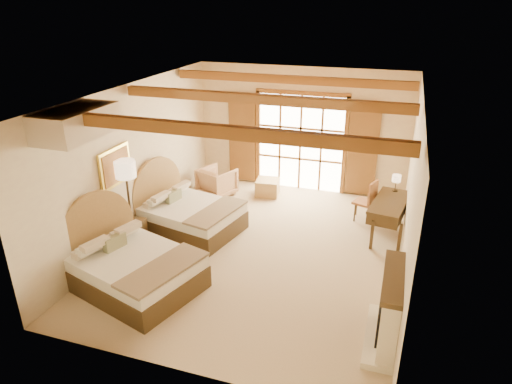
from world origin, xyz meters
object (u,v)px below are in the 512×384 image
at_px(bed_near, 128,266).
at_px(desk, 388,217).
at_px(nightstand, 132,235).
at_px(bed_far, 185,213).
at_px(armchair, 217,182).

relative_size(bed_near, desk, 1.60).
bearing_deg(nightstand, bed_far, 49.09).
relative_size(bed_far, desk, 1.46).
height_order(bed_near, nightstand, bed_near).
xyz_separation_m(bed_far, armchair, (-0.06, 1.97, -0.03)).
bearing_deg(nightstand, desk, 14.64).
bearing_deg(desk, bed_far, -156.48).
xyz_separation_m(bed_near, nightstand, (-0.67, 1.18, -0.12)).
distance_m(bed_far, desk, 4.39).
relative_size(bed_far, armchair, 2.82).
relative_size(bed_near, armchair, 3.09).
distance_m(nightstand, desk, 5.38).
distance_m(bed_near, nightstand, 1.36).
distance_m(armchair, desk, 4.40).
height_order(bed_far, desk, bed_far).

